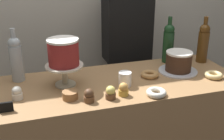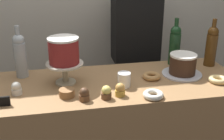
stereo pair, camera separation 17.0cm
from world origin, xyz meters
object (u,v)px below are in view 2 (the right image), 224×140
wine_bottle_clear (20,55)px  cupcake_vanilla (16,89)px  donut_maple (151,76)px  cookie_stack (67,93)px  cupcake_chocolate (84,95)px  cupcake_lemon (106,93)px  cupcake_caramel (120,90)px  wine_bottle_amber (211,45)px  donut_glazed (218,80)px  white_layer_cake (64,50)px  donut_sugar (153,95)px  cake_stand_pedestal (65,69)px  chocolate_round_cake (183,64)px  barista_figure (135,61)px  price_sign_chalkboard (3,101)px  coffee_cup_ceramic (124,80)px  wine_bottle_green (175,44)px

wine_bottle_clear → cupcake_vanilla: (-0.01, -0.25, -0.11)m
donut_maple → cookie_stack: cookie_stack is taller
cookie_stack → cupcake_vanilla: bearing=163.4°
cupcake_chocolate → cupcake_lemon: 0.12m
cupcake_caramel → cookie_stack: cupcake_caramel is taller
wine_bottle_amber → cupcake_lemon: size_ratio=4.38×
wine_bottle_clear → cookie_stack: (0.26, -0.33, -0.12)m
wine_bottle_amber → donut_glazed: wine_bottle_amber is taller
white_layer_cake → cupcake_caramel: (0.29, -0.22, -0.17)m
wine_bottle_clear → donut_sugar: size_ratio=2.91×
donut_glazed → cake_stand_pedestal: bearing=170.1°
chocolate_round_cake → donut_maple: bearing=-173.7°
donut_sugar → barista_figure: size_ratio=0.07×
donut_glazed → price_sign_chalkboard: size_ratio=1.60×
cupcake_chocolate → donut_sugar: size_ratio=0.66×
wine_bottle_amber → barista_figure: size_ratio=0.20×
coffee_cup_ceramic → donut_glazed: bearing=-5.0°
white_layer_cake → cupcake_chocolate: (0.09, -0.24, -0.17)m
coffee_cup_ceramic → cookie_stack: bearing=-168.1°
cookie_stack → coffee_cup_ceramic: 0.34m
wine_bottle_amber → donut_sugar: bearing=-144.0°
donut_maple → cookie_stack: 0.55m
cookie_stack → price_sign_chalkboard: bearing=-172.4°
wine_bottle_amber → wine_bottle_clear: bearing=178.1°
donut_maple → barista_figure: 0.58m
wine_bottle_clear → cupcake_caramel: 0.67m
cupcake_caramel → donut_glazed: cupcake_caramel is taller
wine_bottle_clear → cupcake_chocolate: wine_bottle_clear is taller
coffee_cup_ceramic → cupcake_lemon: bearing=-134.2°
cookie_stack → chocolate_round_cake: bearing=13.0°
wine_bottle_clear → cupcake_lemon: size_ratio=4.38×
cupcake_chocolate → cake_stand_pedestal: bearing=110.3°
white_layer_cake → cupcake_vanilla: 0.34m
donut_glazed → cupcake_caramel: bearing=-174.2°
cupcake_vanilla → cupcake_caramel: same height
price_sign_chalkboard → cupcake_vanilla: bearing=66.6°
cupcake_lemon → cookie_stack: (-0.21, 0.06, -0.01)m
cupcake_caramel → wine_bottle_clear: bearing=145.6°
coffee_cup_ceramic → donut_sugar: bearing=-53.3°
white_layer_cake → wine_bottle_green: wine_bottle_green is taller
donut_sugar → price_sign_chalkboard: 0.78m
white_layer_cake → cupcake_vanilla: size_ratio=2.40×
white_layer_cake → barista_figure: 0.84m
wine_bottle_clear → cupcake_vanilla: wine_bottle_clear is taller
cupcake_chocolate → barista_figure: barista_figure is taller
cake_stand_pedestal → donut_sugar: bearing=-31.0°
cupcake_vanilla → price_sign_chalkboard: size_ratio=1.06×
wine_bottle_clear → price_sign_chalkboard: bearing=-99.1°
cupcake_lemon → donut_glazed: cupcake_lemon is taller
cupcake_chocolate → cookie_stack: (-0.09, 0.06, -0.01)m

